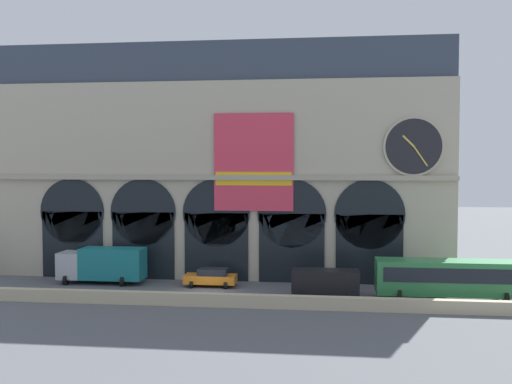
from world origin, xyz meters
name	(u,v)px	position (x,y,z in m)	size (l,w,h in m)	color
ground_plane	(205,293)	(0.00, 0.00, 0.00)	(200.00, 200.00, 0.00)	#54565B
quay_parapet_wall	(193,299)	(0.00, -4.31, 0.48)	(90.00, 0.70, 0.95)	#BCAD8C
station_building	(221,164)	(0.04, 7.20, 10.45)	(41.79, 4.83, 21.53)	#B2A891
box_truck_midwest	(103,264)	(-9.66, 2.63, 1.70)	(7.50, 2.91, 3.12)	#ADB2B7
car_center	(211,277)	(0.01, 2.46, 0.80)	(4.40, 2.22, 1.55)	orange
van_mideast	(325,282)	(9.69, -0.59, 1.25)	(5.20, 2.48, 2.20)	black
bus_east	(449,278)	(19.08, -0.43, 1.78)	(11.00, 3.25, 3.10)	#2D7A42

